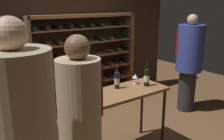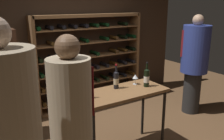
{
  "view_description": "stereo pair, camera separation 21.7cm",
  "coord_description": "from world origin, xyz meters",
  "px_view_note": "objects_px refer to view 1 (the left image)",
  "views": [
    {
      "loc": [
        -2.11,
        -2.68,
        2.15
      ],
      "look_at": [
        -0.04,
        0.15,
        1.19
      ],
      "focal_mm": 39.26,
      "sensor_mm": 36.0,
      "label": 1
    },
    {
      "loc": [
        -1.93,
        -2.81,
        2.15
      ],
      "look_at": [
        -0.04,
        0.15,
        1.19
      ],
      "focal_mm": 39.26,
      "sensor_mm": 36.0,
      "label": 2
    }
  ],
  "objects_px": {
    "wine_bottle_black_capsule": "(117,80)",
    "wine_glass_stemmed_center": "(135,77)",
    "display_cabinet": "(1,89)",
    "wine_bottle_amber_reserve": "(88,90)",
    "tasting_table": "(123,98)",
    "person_host_in_suit": "(189,59)",
    "wine_bottle_gold_foil": "(147,77)",
    "person_guest_blue_shirt": "(80,124)",
    "wine_rack": "(85,62)"
  },
  "relations": [
    {
      "from": "tasting_table",
      "to": "wine_bottle_gold_foil",
      "type": "relative_size",
      "value": 3.49
    },
    {
      "from": "person_host_in_suit",
      "to": "wine_bottle_black_capsule",
      "type": "xyz_separation_m",
      "value": [
        -2.01,
        -0.27,
        0.03
      ]
    },
    {
      "from": "wine_bottle_gold_foil",
      "to": "display_cabinet",
      "type": "bearing_deg",
      "value": 141.76
    },
    {
      "from": "tasting_table",
      "to": "person_guest_blue_shirt",
      "type": "xyz_separation_m",
      "value": [
        -1.04,
        -0.65,
        0.2
      ]
    },
    {
      "from": "wine_bottle_black_capsule",
      "to": "person_guest_blue_shirt",
      "type": "bearing_deg",
      "value": -142.74
    },
    {
      "from": "person_guest_blue_shirt",
      "to": "tasting_table",
      "type": "bearing_deg",
      "value": 106.61
    },
    {
      "from": "wine_rack",
      "to": "wine_bottle_black_capsule",
      "type": "xyz_separation_m",
      "value": [
        -0.47,
        -1.71,
        0.14
      ]
    },
    {
      "from": "wine_bottle_gold_foil",
      "to": "wine_glass_stemmed_center",
      "type": "distance_m",
      "value": 0.18
    },
    {
      "from": "tasting_table",
      "to": "person_guest_blue_shirt",
      "type": "distance_m",
      "value": 1.24
    },
    {
      "from": "wine_rack",
      "to": "wine_bottle_gold_foil",
      "type": "xyz_separation_m",
      "value": [
        -0.05,
        -1.88,
        0.14
      ]
    },
    {
      "from": "wine_rack",
      "to": "tasting_table",
      "type": "xyz_separation_m",
      "value": [
        -0.46,
        -1.85,
        -0.11
      ]
    },
    {
      "from": "tasting_table",
      "to": "wine_bottle_black_capsule",
      "type": "relative_size",
      "value": 3.58
    },
    {
      "from": "wine_glass_stemmed_center",
      "to": "wine_bottle_amber_reserve",
      "type": "bearing_deg",
      "value": -173.08
    },
    {
      "from": "wine_bottle_amber_reserve",
      "to": "wine_bottle_black_capsule",
      "type": "height_order",
      "value": "wine_bottle_black_capsule"
    },
    {
      "from": "person_host_in_suit",
      "to": "wine_glass_stemmed_center",
      "type": "distance_m",
      "value": 1.69
    },
    {
      "from": "display_cabinet",
      "to": "wine_glass_stemmed_center",
      "type": "height_order",
      "value": "display_cabinet"
    },
    {
      "from": "wine_rack",
      "to": "wine_bottle_gold_foil",
      "type": "distance_m",
      "value": 1.89
    },
    {
      "from": "display_cabinet",
      "to": "wine_bottle_amber_reserve",
      "type": "xyz_separation_m",
      "value": [
        0.76,
        -1.3,
        0.2
      ]
    },
    {
      "from": "display_cabinet",
      "to": "wine_bottle_black_capsule",
      "type": "distance_m",
      "value": 1.78
    },
    {
      "from": "wine_bottle_black_capsule",
      "to": "tasting_table",
      "type": "bearing_deg",
      "value": -84.84
    },
    {
      "from": "wine_bottle_gold_foil",
      "to": "wine_bottle_amber_reserve",
      "type": "distance_m",
      "value": 0.97
    },
    {
      "from": "display_cabinet",
      "to": "wine_bottle_gold_foil",
      "type": "bearing_deg",
      "value": -38.24
    },
    {
      "from": "wine_rack",
      "to": "wine_glass_stemmed_center",
      "type": "distance_m",
      "value": 1.73
    },
    {
      "from": "wine_rack",
      "to": "tasting_table",
      "type": "height_order",
      "value": "wine_rack"
    },
    {
      "from": "tasting_table",
      "to": "person_guest_blue_shirt",
      "type": "relative_size",
      "value": 0.67
    },
    {
      "from": "wine_bottle_amber_reserve",
      "to": "wine_bottle_black_capsule",
      "type": "distance_m",
      "value": 0.56
    },
    {
      "from": "person_host_in_suit",
      "to": "wine_bottle_amber_reserve",
      "type": "height_order",
      "value": "person_host_in_suit"
    },
    {
      "from": "wine_bottle_black_capsule",
      "to": "display_cabinet",
      "type": "bearing_deg",
      "value": 137.66
    },
    {
      "from": "person_host_in_suit",
      "to": "display_cabinet",
      "type": "xyz_separation_m",
      "value": [
        -3.31,
        0.92,
        -0.18
      ]
    },
    {
      "from": "wine_glass_stemmed_center",
      "to": "tasting_table",
      "type": "bearing_deg",
      "value": -158.08
    },
    {
      "from": "wine_bottle_amber_reserve",
      "to": "wine_glass_stemmed_center",
      "type": "bearing_deg",
      "value": 6.92
    },
    {
      "from": "tasting_table",
      "to": "person_host_in_suit",
      "type": "xyz_separation_m",
      "value": [
        1.99,
        0.41,
        0.22
      ]
    },
    {
      "from": "tasting_table",
      "to": "wine_bottle_amber_reserve",
      "type": "xyz_separation_m",
      "value": [
        -0.56,
        0.02,
        0.24
      ]
    },
    {
      "from": "wine_rack",
      "to": "person_host_in_suit",
      "type": "distance_m",
      "value": 2.11
    },
    {
      "from": "wine_rack",
      "to": "person_guest_blue_shirt",
      "type": "xyz_separation_m",
      "value": [
        -1.5,
        -2.5,
        0.09
      ]
    },
    {
      "from": "person_guest_blue_shirt",
      "to": "wine_glass_stemmed_center",
      "type": "relative_size",
      "value": 12.39
    },
    {
      "from": "tasting_table",
      "to": "wine_bottle_black_capsule",
      "type": "bearing_deg",
      "value": 95.16
    },
    {
      "from": "person_host_in_suit",
      "to": "wine_bottle_amber_reserve",
      "type": "distance_m",
      "value": 2.59
    },
    {
      "from": "wine_rack",
      "to": "person_guest_blue_shirt",
      "type": "relative_size",
      "value": 1.26
    },
    {
      "from": "tasting_table",
      "to": "wine_glass_stemmed_center",
      "type": "height_order",
      "value": "wine_glass_stemmed_center"
    },
    {
      "from": "wine_glass_stemmed_center",
      "to": "person_host_in_suit",
      "type": "bearing_deg",
      "value": 9.36
    },
    {
      "from": "wine_bottle_black_capsule",
      "to": "wine_glass_stemmed_center",
      "type": "xyz_separation_m",
      "value": [
        0.34,
        -0.0,
        -0.02
      ]
    },
    {
      "from": "person_guest_blue_shirt",
      "to": "wine_bottle_gold_foil",
      "type": "relative_size",
      "value": 5.17
    },
    {
      "from": "person_host_in_suit",
      "to": "wine_glass_stemmed_center",
      "type": "xyz_separation_m",
      "value": [
        -1.66,
        -0.27,
        0.01
      ]
    },
    {
      "from": "tasting_table",
      "to": "display_cabinet",
      "type": "bearing_deg",
      "value": 134.85
    },
    {
      "from": "person_guest_blue_shirt",
      "to": "wine_glass_stemmed_center",
      "type": "distance_m",
      "value": 1.58
    },
    {
      "from": "display_cabinet",
      "to": "wine_bottle_black_capsule",
      "type": "height_order",
      "value": "display_cabinet"
    },
    {
      "from": "wine_bottle_amber_reserve",
      "to": "tasting_table",
      "type": "bearing_deg",
      "value": -2.46
    },
    {
      "from": "person_guest_blue_shirt",
      "to": "display_cabinet",
      "type": "relative_size",
      "value": 1.07
    },
    {
      "from": "person_guest_blue_shirt",
      "to": "wine_glass_stemmed_center",
      "type": "bearing_deg",
      "value": 104.39
    }
  ]
}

